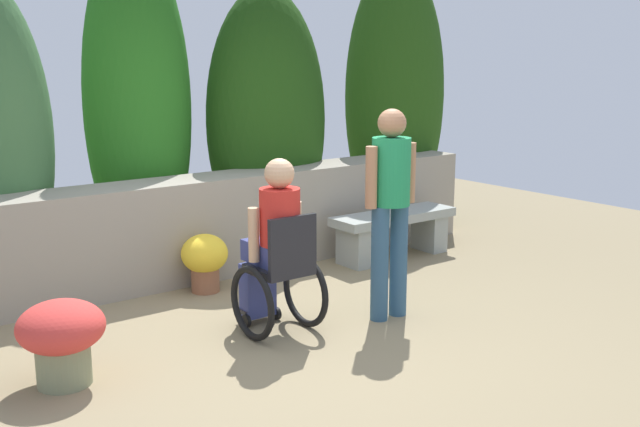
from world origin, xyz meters
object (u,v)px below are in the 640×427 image
(person_standing_companion, at_px, (390,199))
(flower_pot_terracotta_by_wall, at_px, (205,259))
(stone_bench, at_px, (394,228))
(flower_pot_purple_near, at_px, (62,336))
(person_in_wheelchair, at_px, (276,252))

(person_standing_companion, bearing_deg, flower_pot_terracotta_by_wall, 128.69)
(stone_bench, xyz_separation_m, flower_pot_terracotta_by_wall, (-2.09, 0.16, -0.01))
(stone_bench, xyz_separation_m, person_standing_companion, (-1.25, -1.30, 0.65))
(flower_pot_terracotta_by_wall, bearing_deg, flower_pot_purple_near, -144.91)
(stone_bench, xyz_separation_m, flower_pot_purple_near, (-3.74, -0.99, 0.02))
(person_in_wheelchair, distance_m, flower_pot_terracotta_by_wall, 1.24)
(person_in_wheelchair, xyz_separation_m, flower_pot_purple_near, (-1.60, 0.04, -0.30))
(flower_pot_terracotta_by_wall, bearing_deg, person_standing_companion, -60.05)
(flower_pot_purple_near, height_order, flower_pot_terracotta_by_wall, flower_pot_purple_near)
(flower_pot_terracotta_by_wall, bearing_deg, person_in_wheelchair, -91.95)
(stone_bench, relative_size, person_in_wheelchair, 1.05)
(person_standing_companion, relative_size, flower_pot_purple_near, 3.00)
(stone_bench, xyz_separation_m, person_in_wheelchair, (-2.13, -1.03, 0.31))
(flower_pot_purple_near, xyz_separation_m, flower_pot_terracotta_by_wall, (1.64, 1.15, -0.03))
(person_in_wheelchair, height_order, person_standing_companion, person_standing_companion)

